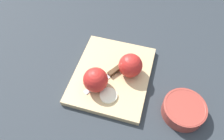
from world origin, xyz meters
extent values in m
plane|color=#282D33|center=(0.00, 0.00, 0.00)|extent=(4.00, 4.00, 0.00)
cube|color=tan|center=(0.00, 0.00, 0.01)|extent=(0.35, 0.31, 0.02)
sphere|color=red|center=(-0.01, 0.06, 0.06)|extent=(0.08, 0.08, 0.08)
cylinder|color=beige|center=(0.00, 0.06, 0.06)|extent=(0.01, 0.08, 0.08)
sphere|color=red|center=(0.06, -0.05, 0.06)|extent=(0.08, 0.08, 0.08)
cylinder|color=beige|center=(0.07, -0.04, 0.06)|extent=(0.05, 0.07, 0.08)
cube|color=silver|center=(0.05, -0.05, 0.02)|extent=(0.09, 0.08, 0.00)
cube|color=#472D19|center=(-0.01, 0.01, 0.03)|extent=(0.06, 0.06, 0.02)
cylinder|color=beige|center=(0.09, 0.00, 0.03)|extent=(0.06, 0.06, 0.01)
cylinder|color=#99382D|center=(0.11, 0.25, 0.02)|extent=(0.14, 0.14, 0.04)
torus|color=#99382D|center=(0.11, 0.25, 0.04)|extent=(0.14, 0.14, 0.01)
camera|label=1|loc=(0.45, 0.06, 0.67)|focal=35.00mm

